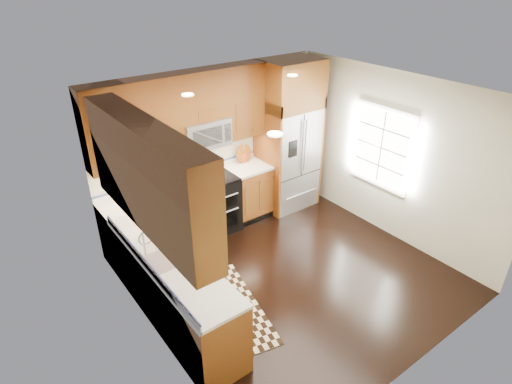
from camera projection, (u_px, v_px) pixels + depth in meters
ground at (290, 274)px, 6.12m from camera, size 4.00×4.00×0.00m
wall_back at (212, 147)px, 6.91m from camera, size 4.00×0.02×2.60m
wall_left at (149, 250)px, 4.44m from camera, size 0.02×4.00×2.60m
wall_right at (392, 157)px, 6.55m from camera, size 0.02×4.00×2.60m
window at (382, 148)px, 6.64m from camera, size 0.04×1.10×1.30m
base_cabinets at (181, 249)px, 5.89m from camera, size 2.85×3.00×0.90m
countertop at (184, 213)px, 5.82m from camera, size 2.86×3.01×0.04m
upper_cabinets at (169, 137)px, 5.32m from camera, size 2.85×3.00×1.15m
range at (212, 204)px, 6.94m from camera, size 0.76×0.67×0.95m
microwave at (204, 133)px, 6.46m from camera, size 0.76×0.40×0.42m
refrigerator at (288, 136)px, 7.33m from camera, size 0.98×0.75×2.60m
sink_faucet at (166, 254)px, 4.89m from camera, size 0.54×0.44×0.37m
rug at (220, 311)px, 5.46m from camera, size 1.31×1.81×0.01m
knife_block at (166, 180)px, 6.39m from camera, size 0.16×0.18×0.31m
utensil_crock at (243, 156)px, 7.22m from camera, size 0.14×0.14×0.32m
cutting_board at (244, 161)px, 7.27m from camera, size 0.35×0.35×0.02m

